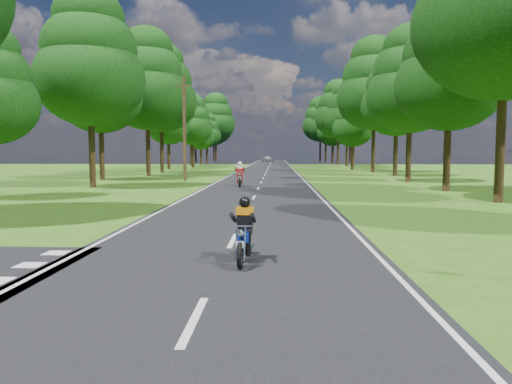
{
  "coord_description": "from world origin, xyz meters",
  "views": [
    {
      "loc": [
        1.1,
        -10.48,
        2.28
      ],
      "look_at": [
        0.51,
        4.0,
        1.1
      ],
      "focal_mm": 35.0,
      "sensor_mm": 36.0,
      "label": 1
    }
  ],
  "objects": [
    {
      "name": "rider_far_red",
      "position": [
        -1.25,
        21.54,
        0.83
      ],
      "size": [
        0.76,
        1.98,
        1.63
      ],
      "primitive_type": null,
      "rotation": [
        0.0,
        0.0,
        0.06
      ],
      "color": "#A60C22",
      "rests_on": "main_road"
    },
    {
      "name": "road_markings",
      "position": [
        -0.14,
        48.13,
        0.02
      ],
      "size": [
        7.4,
        140.0,
        0.01
      ],
      "color": "silver",
      "rests_on": "main_road"
    },
    {
      "name": "main_road",
      "position": [
        0.0,
        50.0,
        0.01
      ],
      "size": [
        7.0,
        140.0,
        0.02
      ],
      "primitive_type": "cube",
      "color": "black",
      "rests_on": "ground"
    },
    {
      "name": "ground",
      "position": [
        0.0,
        0.0,
        0.0
      ],
      "size": [
        160.0,
        160.0,
        0.0
      ],
      "primitive_type": "plane",
      "color": "#305C15",
      "rests_on": "ground"
    },
    {
      "name": "distant_car",
      "position": [
        -0.84,
        97.94,
        0.73
      ],
      "size": [
        2.89,
        4.5,
        1.43
      ],
      "primitive_type": "imported",
      "rotation": [
        0.0,
        0.0,
        0.31
      ],
      "color": "silver",
      "rests_on": "main_road"
    },
    {
      "name": "rider_near_blue",
      "position": [
        0.44,
        -0.4,
        0.69
      ],
      "size": [
        0.6,
        1.62,
        1.33
      ],
      "primitive_type": null,
      "rotation": [
        0.0,
        0.0,
        -0.04
      ],
      "color": "#0E269A",
      "rests_on": "main_road"
    },
    {
      "name": "telegraph_pole",
      "position": [
        -6.0,
        28.0,
        4.07
      ],
      "size": [
        1.2,
        0.26,
        8.0
      ],
      "color": "#382616",
      "rests_on": "ground"
    },
    {
      "name": "treeline",
      "position": [
        1.43,
        60.06,
        8.25
      ],
      "size": [
        40.0,
        115.35,
        14.78
      ],
      "color": "black",
      "rests_on": "ground"
    }
  ]
}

